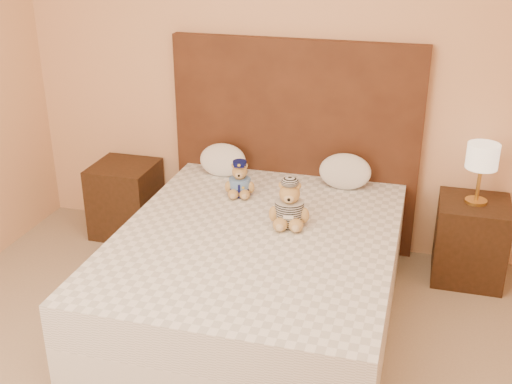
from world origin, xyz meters
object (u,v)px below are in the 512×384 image
at_px(pillow_left, 223,158).
at_px(teddy_prisoner, 289,203).
at_px(bed, 256,274).
at_px(pillow_right, 345,170).
at_px(nightstand_left, 126,199).
at_px(nightstand_right, 470,240).
at_px(teddy_police, 240,178).
at_px(lamp, 482,159).

bearing_deg(pillow_left, teddy_prisoner, -46.36).
relative_size(bed, pillow_right, 5.68).
height_order(bed, teddy_prisoner, teddy_prisoner).
bearing_deg(pillow_left, nightstand_left, -177.77).
xyz_separation_m(nightstand_right, teddy_police, (-1.50, -0.29, 0.39)).
distance_m(bed, lamp, 1.59).
relative_size(nightstand_left, teddy_prisoner, 1.94).
bearing_deg(pillow_left, teddy_police, -55.01).
height_order(nightstand_left, teddy_prisoner, teddy_prisoner).
relative_size(nightstand_left, lamp, 1.38).
xyz_separation_m(teddy_police, pillow_right, (0.65, 0.32, 0.01)).
bearing_deg(teddy_police, pillow_left, 112.92).
relative_size(nightstand_left, teddy_police, 2.32).
height_order(nightstand_left, pillow_left, pillow_left).
height_order(teddy_police, teddy_prisoner, teddy_prisoner).
relative_size(teddy_police, pillow_right, 0.67).
xyz_separation_m(bed, nightstand_right, (1.25, 0.80, -0.00)).
height_order(nightstand_left, lamp, lamp).
relative_size(nightstand_right, lamp, 1.38).
bearing_deg(teddy_prisoner, nightstand_right, 21.36).
distance_m(bed, pillow_right, 1.00).
relative_size(lamp, pillow_right, 1.14).
bearing_deg(teddy_police, teddy_prisoner, -52.17).
distance_m(nightstand_right, pillow_right, 0.95).
xyz_separation_m(nightstand_right, lamp, (-0.00, 0.00, 0.57)).
distance_m(teddy_police, pillow_left, 0.39).
height_order(lamp, teddy_prisoner, lamp).
height_order(nightstand_right, pillow_left, pillow_left).
height_order(bed, pillow_right, pillow_right).
height_order(bed, nightstand_left, same).
distance_m(nightstand_right, lamp, 0.57).
xyz_separation_m(nightstand_right, teddy_prisoner, (-1.09, -0.64, 0.42)).
bearing_deg(bed, nightstand_right, 32.62).
height_order(teddy_prisoner, pillow_right, teddy_prisoner).
bearing_deg(teddy_police, bed, -75.53).
height_order(nightstand_left, nightstand_right, same).
xyz_separation_m(lamp, teddy_prisoner, (-1.09, -0.64, -0.16)).
bearing_deg(bed, lamp, 32.62).
bearing_deg(nightstand_left, bed, -32.62).
relative_size(nightstand_left, pillow_right, 1.56).
distance_m(bed, pillow_left, 1.04).
relative_size(bed, teddy_prisoner, 7.05).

